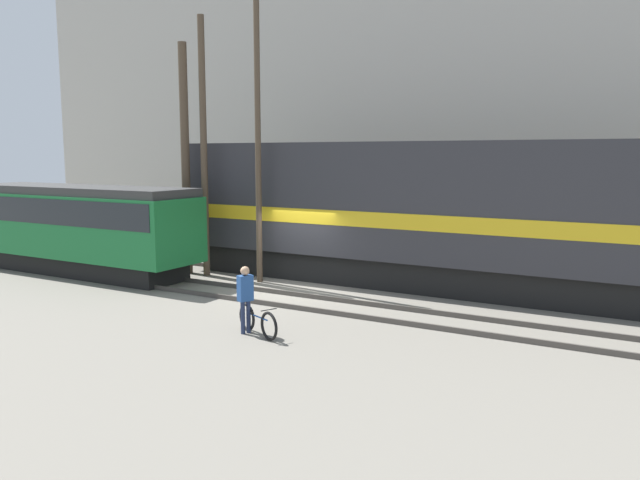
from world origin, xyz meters
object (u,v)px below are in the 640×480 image
at_px(freight_locomotive, 443,213).
at_px(utility_pole_center, 204,148).
at_px(streetcar, 80,224).
at_px(bicycle, 258,321).
at_px(utility_pole_left, 185,160).
at_px(person, 245,293).
at_px(utility_pole_right, 258,144).

xyz_separation_m(freight_locomotive, utility_pole_center, (-8.25, -2.02, 2.09)).
height_order(streetcar, bicycle, streetcar).
relative_size(freight_locomotive, utility_pole_center, 2.06).
bearing_deg(utility_pole_center, utility_pole_left, 180.00).
bearing_deg(utility_pole_left, utility_pole_center, -0.00).
xyz_separation_m(person, utility_pole_left, (-6.65, 5.36, 3.17)).
height_order(freight_locomotive, person, freight_locomotive).
xyz_separation_m(freight_locomotive, utility_pole_left, (-9.14, -2.02, 1.67)).
xyz_separation_m(bicycle, utility_pole_center, (-6.14, 5.37, 4.26)).
height_order(utility_pole_left, utility_pole_center, utility_pole_center).
bearing_deg(utility_pole_left, freight_locomotive, 12.46).
bearing_deg(utility_pole_left, utility_pole_right, -0.00).
height_order(bicycle, person, person).
relative_size(person, utility_pole_left, 0.20).
distance_m(streetcar, bicycle, 11.08).
relative_size(freight_locomotive, person, 11.25).
height_order(bicycle, utility_pole_right, utility_pole_right).
height_order(bicycle, utility_pole_left, utility_pole_left).
relative_size(freight_locomotive, utility_pole_right, 2.00).
bearing_deg(person, utility_pole_center, 137.10).
distance_m(utility_pole_center, utility_pole_right, 2.38).
xyz_separation_m(person, utility_pole_right, (-3.38, 5.36, 3.72)).
bearing_deg(freight_locomotive, utility_pole_left, -167.54).
bearing_deg(utility_pole_right, person, -57.73).
relative_size(streetcar, utility_pole_right, 1.06).
height_order(utility_pole_left, utility_pole_right, utility_pole_right).
distance_m(freight_locomotive, person, 7.93).
bearing_deg(utility_pole_right, utility_pole_center, 180.00).
xyz_separation_m(streetcar, utility_pole_left, (3.43, 2.02, 2.34)).
relative_size(streetcar, utility_pole_left, 1.20).
relative_size(bicycle, utility_pole_center, 0.18).
bearing_deg(streetcar, utility_pole_left, 30.45).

